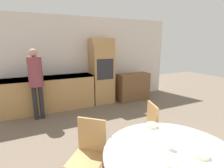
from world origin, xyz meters
name	(u,v)px	position (x,y,z in m)	size (l,w,h in m)	color
wall_back	(80,61)	(0.00, 5.22, 1.30)	(6.21, 0.05, 2.60)	silver
kitchen_counter	(48,93)	(-1.03, 4.87, 0.48)	(2.45, 0.60, 0.93)	tan
oven_unit	(102,71)	(0.56, 4.88, 0.99)	(0.64, 0.59, 1.97)	tan
sideboard	(133,87)	(1.56, 4.64, 0.44)	(1.03, 0.45, 0.88)	brown
chair_far_left	(89,151)	(-0.86, 1.83, 0.51)	(0.57, 0.57, 0.91)	tan
chair_far_right	(146,128)	(0.15, 2.02, 0.51)	(0.49, 0.49, 0.91)	tan
person_standing	(36,76)	(-1.32, 4.37, 1.07)	(0.32, 0.32, 1.71)	#262628
cup	(169,145)	(-0.18, 1.19, 0.78)	(0.08, 0.08, 0.10)	white
bowl_near	(152,125)	(-0.02, 1.68, 0.75)	(0.15, 0.15, 0.04)	beige
bowl_centre	(201,154)	(0.03, 0.96, 0.75)	(0.16, 0.16, 0.04)	beige
bowl_far	(171,165)	(-0.35, 0.97, 0.76)	(0.13, 0.13, 0.05)	silver
salt_shaker	(194,168)	(-0.23, 0.83, 0.78)	(0.03, 0.03, 0.09)	white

